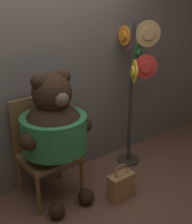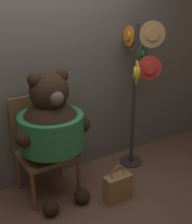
{
  "view_description": "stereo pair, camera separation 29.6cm",
  "coord_description": "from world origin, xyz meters",
  "px_view_note": "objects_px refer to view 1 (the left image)",
  "views": [
    {
      "loc": [
        -1.4,
        -2.27,
        2.05
      ],
      "look_at": [
        0.48,
        0.18,
        0.81
      ],
      "focal_mm": 50.0,
      "sensor_mm": 36.0,
      "label": 1
    },
    {
      "loc": [
        -1.15,
        -2.44,
        2.05
      ],
      "look_at": [
        0.48,
        0.18,
        0.81
      ],
      "focal_mm": 50.0,
      "sensor_mm": 36.0,
      "label": 2
    }
  ],
  "objects_px": {
    "teddy_bear": "(54,129)",
    "hat_display_rack": "(135,75)",
    "chair": "(44,145)",
    "handbag_on_ground": "(121,185)"
  },
  "relations": [
    {
      "from": "hat_display_rack",
      "to": "handbag_on_ground",
      "type": "bearing_deg",
      "value": -141.19
    },
    {
      "from": "chair",
      "to": "hat_display_rack",
      "type": "bearing_deg",
      "value": -4.21
    },
    {
      "from": "hat_display_rack",
      "to": "chair",
      "type": "bearing_deg",
      "value": 175.79
    },
    {
      "from": "chair",
      "to": "teddy_bear",
      "type": "bearing_deg",
      "value": -79.84
    },
    {
      "from": "chair",
      "to": "teddy_bear",
      "type": "distance_m",
      "value": 0.29
    },
    {
      "from": "teddy_bear",
      "to": "hat_display_rack",
      "type": "xyz_separation_m",
      "value": [
        1.14,
        0.09,
        0.33
      ]
    },
    {
      "from": "hat_display_rack",
      "to": "handbag_on_ground",
      "type": "height_order",
      "value": "hat_display_rack"
    },
    {
      "from": "handbag_on_ground",
      "to": "teddy_bear",
      "type": "bearing_deg",
      "value": 141.49
    },
    {
      "from": "teddy_bear",
      "to": "hat_display_rack",
      "type": "relative_size",
      "value": 0.78
    },
    {
      "from": "handbag_on_ground",
      "to": "hat_display_rack",
      "type": "bearing_deg",
      "value": 38.81
    }
  ]
}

